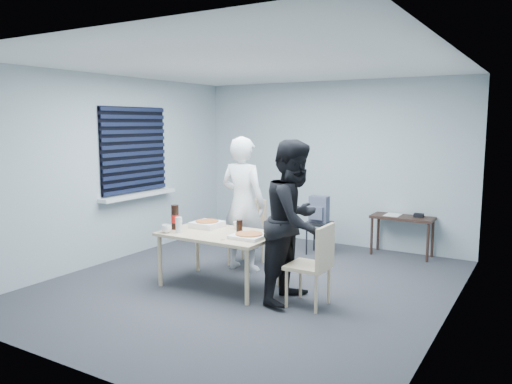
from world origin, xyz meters
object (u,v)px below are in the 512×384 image
Objects in this scene: mug_b at (237,225)px; backpack at (319,210)px; mug_a at (166,229)px; person_white at (243,204)px; chair_far at (249,227)px; stool at (319,229)px; chair_right at (316,260)px; side_table at (402,222)px; dining_table at (219,238)px; person_black at (295,221)px; soda_bottle at (175,218)px.

backpack is at bearing 78.62° from mug_b.
person_white is at bearing 69.13° from mug_a.
chair_far is 7.24× the size of mug_a.
mug_a is at bearing 69.13° from person_white.
chair_far is 1.84× the size of stool.
backpack is (-0.85, 2.00, 0.16)m from chair_right.
chair_right reaches higher than side_table.
side_table is (1.51, 2.51, -0.08)m from dining_table.
dining_table is 0.80m from person_white.
person_black reaches higher than side_table.
backpack is (0.41, 1.96, 0.08)m from dining_table.
chair_right is 8.90× the size of mug_b.
mug_a is (-0.54, -0.33, 0.11)m from dining_table.
person_white is 5.85× the size of soda_bottle.
dining_table is 0.76× the size of person_white.
person_black reaches higher than soda_bottle.
chair_far is 1.25m from soda_bottle.
side_table is at bearing 59.01° from dining_table.
side_table is at bearing -132.69° from person_white.
mug_b is at bearing 44.57° from mug_a.
mug_a is at bearing -135.08° from backpack.
chair_far and chair_right have the same top height.
mug_a reaches higher than dining_table.
stool is 2.35m from soda_bottle.
stool is 0.30m from backpack.
person_white is (-0.13, 0.73, 0.29)m from dining_table.
mug_b is at bearing 31.54° from soda_bottle.
soda_bottle reaches higher than dining_table.
soda_bottle is (-0.44, -0.85, -0.09)m from person_white.
person_white reaches higher than mug_a.
backpack is 2.31m from soda_bottle.
stool is (-0.56, 1.94, -0.51)m from person_black.
side_table is at bearing 57.32° from mug_b.
backpack is at bearing -113.98° from person_white.
person_white reaches higher than dining_table.
soda_bottle is at bearing -148.46° from mug_b.
side_table is 2.66m from mug_b.
dining_table is 3.45× the size of backpack.
person_black is at bearing -73.91° from stool.
mug_a reaches higher than side_table.
backpack is 1.29× the size of soda_bottle.
backpack is (-0.00, -0.01, 0.30)m from stool.
soda_bottle is at bearing 100.03° from mug_a.
chair_right is 1.00× the size of side_table.
mug_b is (-1.19, 0.32, 0.19)m from chair_right.
chair_far is 1.00× the size of side_table.
mug_b is (-0.90, 0.24, -0.18)m from person_black.
dining_table is at bearing -77.76° from chair_far.
chair_right is 1.84× the size of stool.
chair_right reaches higher than stool.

